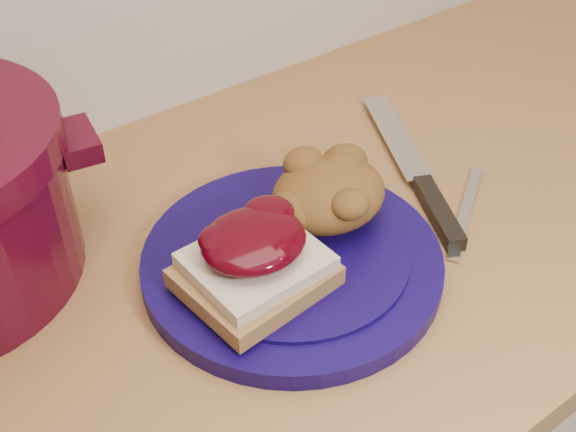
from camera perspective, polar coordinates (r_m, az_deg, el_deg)
plate at (r=0.71m, az=0.31°, el=-3.62°), size 0.30×0.30×0.02m
sandwich at (r=0.65m, az=-2.67°, el=-3.46°), size 0.14×0.12×0.06m
stuffing_mound at (r=0.72m, az=3.23°, el=1.76°), size 0.12×0.10×0.06m
chef_knife at (r=0.82m, az=10.83°, el=2.08°), size 0.15×0.28×0.02m
butter_knife at (r=0.80m, az=13.86°, el=0.37°), size 0.14×0.10×0.00m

